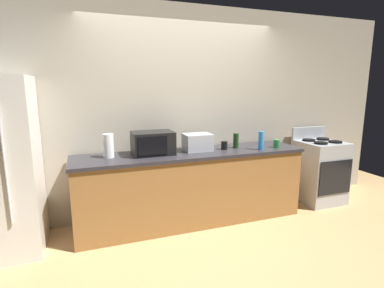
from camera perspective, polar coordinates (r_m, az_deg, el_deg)
The scene contains 11 objects.
ground_plane at distance 3.64m, azimuth 2.24°, elevation -16.83°, with size 8.00×8.00×0.00m, color tan.
back_wall at distance 3.99m, azimuth -2.02°, elevation 6.00°, with size 6.40×0.10×2.70m, color #B2A893.
counter_run at distance 3.80m, azimuth 0.00°, elevation -8.14°, with size 2.84×0.64×0.90m.
stove_range at distance 4.83m, azimuth 23.00°, elevation -4.72°, with size 0.60×0.61×1.08m.
microwave at distance 3.57m, azimuth -7.44°, elevation 0.19°, with size 0.48×0.35×0.27m.
toaster_oven at distance 3.74m, azimuth 1.06°, elevation 0.34°, with size 0.34×0.26×0.21m, color #B7BABF.
paper_towel_roll at distance 3.50m, azimuth -15.56°, elevation -0.34°, with size 0.12×0.12×0.27m, color white.
bottle_spray_cleaner at distance 3.89m, azimuth 12.95°, elevation 0.63°, with size 0.07×0.07×0.23m, color #338CE5.
bottle_wine at distance 3.94m, azimuth 8.32°, elevation 0.64°, with size 0.07×0.07×0.19m, color #1E3F19.
mug_green at distance 4.08m, azimuth 15.76°, elevation 0.07°, with size 0.08×0.08×0.11m, color #2D8C47.
mug_black at distance 3.84m, azimuth 6.13°, elevation -0.26°, with size 0.08×0.08×0.10m, color black.
Camera 1 is at (-1.22, -2.97, 1.70)m, focal length 28.13 mm.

